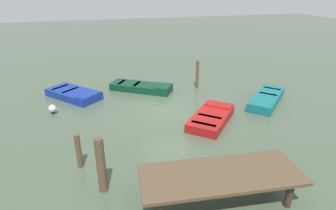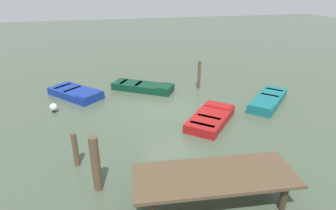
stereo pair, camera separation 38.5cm
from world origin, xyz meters
name	(u,v)px [view 1 (the left image)]	position (x,y,z in m)	size (l,w,h in m)	color
ground_plane	(168,111)	(0.00, 0.00, 0.00)	(80.00, 80.00, 0.00)	#475642
dock_segment	(221,177)	(0.24, 6.40, 0.83)	(4.75, 2.13, 0.95)	brown
rowboat_teal	(266,99)	(-5.37, 0.33, 0.22)	(3.43, 3.34, 0.46)	#14666B
rowboat_blue	(74,94)	(4.55, -3.22, 0.22)	(3.16, 3.32, 0.46)	navy
rowboat_red	(211,118)	(-1.61, 1.64, 0.22)	(3.03, 3.15, 0.46)	maroon
rowboat_dark_green	(142,87)	(0.70, -3.29, 0.22)	(3.66, 2.96, 0.46)	#0C3823
mooring_piling_near_right	(79,151)	(4.18, 3.58, 0.63)	(0.19, 0.19, 1.26)	brown
mooring_piling_mid_left	(197,75)	(-2.63, -2.85, 0.84)	(0.19, 0.19, 1.68)	brown
mooring_piling_far_left	(101,165)	(3.49, 5.04, 0.92)	(0.27, 0.27, 1.83)	brown
marker_buoy	(52,109)	(5.49, -1.24, 0.29)	(0.36, 0.36, 0.48)	#262626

